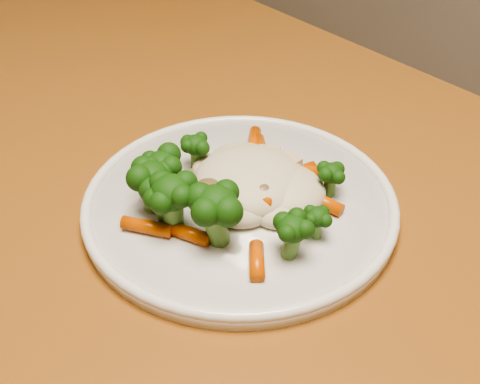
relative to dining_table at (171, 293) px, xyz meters
The scene contains 3 objects.
dining_table is the anchor object (origin of this frame).
plate 0.12m from the dining_table, 53.74° to the left, with size 0.28×0.28×0.01m, color white.
meal 0.14m from the dining_table, 46.97° to the left, with size 0.18×0.19×0.05m.
Camera 1 is at (0.25, -0.16, 1.10)m, focal length 45.00 mm.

